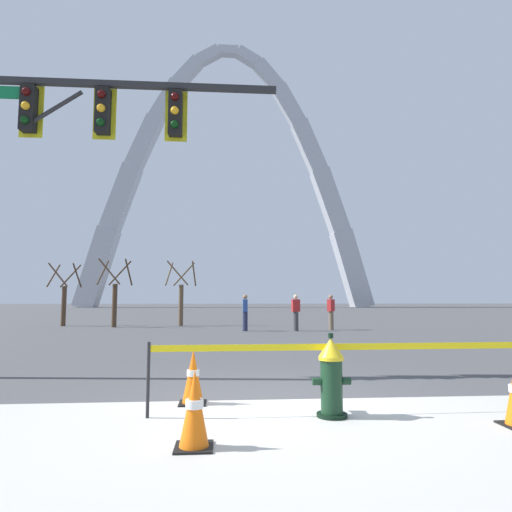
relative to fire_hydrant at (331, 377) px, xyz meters
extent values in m
plane|color=#474749|center=(-0.66, 0.88, -0.47)|extent=(240.00, 240.00, 0.00)
cylinder|color=black|center=(0.00, -0.01, -0.44)|extent=(0.36, 0.36, 0.05)
cylinder|color=#14331E|center=(0.00, -0.01, -0.11)|extent=(0.26, 0.26, 0.62)
cylinder|color=gold|center=(0.00, -0.01, 0.22)|extent=(0.30, 0.30, 0.04)
cone|color=gold|center=(0.00, -0.01, 0.35)|extent=(0.30, 0.30, 0.22)
cylinder|color=black|center=(0.00, -0.01, 0.49)|extent=(0.06, 0.06, 0.06)
cylinder|color=#14331E|center=(-0.18, -0.01, -0.04)|extent=(0.10, 0.09, 0.09)
cylinder|color=#14331E|center=(0.18, -0.01, -0.04)|extent=(0.10, 0.09, 0.09)
cylinder|color=#14331E|center=(0.00, 0.19, -0.14)|extent=(0.13, 0.14, 0.13)
cylinder|color=black|center=(0.00, 0.27, -0.14)|extent=(0.15, 0.03, 0.15)
cylinder|color=#232326|center=(-2.18, 0.10, -0.02)|extent=(0.04, 0.04, 0.89)
cube|color=yellow|center=(0.58, 0.14, 0.34)|extent=(5.52, 0.08, 0.08)
cube|color=black|center=(-1.56, -0.98, -0.45)|extent=(0.36, 0.36, 0.03)
cone|color=orange|center=(-1.56, -0.98, -0.09)|extent=(0.28, 0.28, 0.70)
cylinder|color=white|center=(-1.56, -0.98, -0.05)|extent=(0.17, 0.17, 0.08)
cube|color=black|center=(-1.69, 0.76, -0.45)|extent=(0.36, 0.36, 0.03)
cone|color=orange|center=(-1.69, 0.76, -0.09)|extent=(0.28, 0.28, 0.70)
cylinder|color=white|center=(-1.69, 0.76, -0.05)|extent=(0.17, 0.17, 0.08)
cube|color=#232326|center=(-3.36, 3.13, 5.13)|extent=(6.20, 0.12, 0.12)
cylinder|color=#232326|center=(-4.60, 3.13, 4.58)|extent=(1.11, 0.08, 0.81)
cube|color=black|center=(-5.06, 3.13, 4.58)|extent=(0.26, 0.24, 0.90)
cube|color=gold|center=(-5.06, 3.27, 4.58)|extent=(0.44, 0.03, 1.04)
sphere|color=#360606|center=(-5.06, 3.00, 4.86)|extent=(0.16, 0.16, 0.16)
sphere|color=orange|center=(-5.06, 3.00, 4.58)|extent=(0.16, 0.16, 0.16)
sphere|color=black|center=(-5.06, 3.00, 4.30)|extent=(0.16, 0.16, 0.16)
cube|color=black|center=(-3.66, 3.13, 4.58)|extent=(0.26, 0.24, 0.90)
cube|color=gold|center=(-3.66, 3.27, 4.58)|extent=(0.44, 0.03, 1.04)
sphere|color=#360606|center=(-3.66, 3.00, 4.86)|extent=(0.16, 0.16, 0.16)
sphere|color=orange|center=(-3.66, 3.00, 4.58)|extent=(0.16, 0.16, 0.16)
sphere|color=black|center=(-3.66, 3.00, 4.30)|extent=(0.16, 0.16, 0.16)
cube|color=black|center=(-2.26, 3.13, 4.58)|extent=(0.26, 0.24, 0.90)
cube|color=gold|center=(-2.26, 3.27, 4.58)|extent=(0.44, 0.03, 1.04)
sphere|color=#360606|center=(-2.26, 3.00, 4.86)|extent=(0.16, 0.16, 0.16)
sphere|color=orange|center=(-2.26, 3.00, 4.58)|extent=(0.16, 0.16, 0.16)
sphere|color=black|center=(-2.26, 3.00, 4.30)|extent=(0.16, 0.16, 0.16)
cube|color=#B2B5BC|center=(-21.96, 67.88, 5.95)|extent=(6.77, 3.31, 13.81)
cube|color=#B2B5BC|center=(-18.41, 67.88, 17.70)|extent=(6.45, 3.02, 11.74)
cube|color=#B2B5BC|center=(-14.86, 67.88, 27.33)|extent=(6.11, 2.73, 9.69)
cube|color=#B2B5BC|center=(-11.31, 67.88, 34.81)|extent=(5.73, 2.43, 7.68)
cube|color=#B2B5BC|center=(-7.76, 67.88, 40.15)|extent=(5.26, 2.14, 5.72)
cube|color=#B2B5BC|center=(-4.21, 67.88, 43.36)|extent=(4.59, 1.85, 3.77)
cube|color=#B2B5BC|center=(-0.66, 67.88, 44.43)|extent=(3.65, 1.56, 1.56)
cube|color=#B2B5BC|center=(2.89, 67.88, 43.36)|extent=(4.59, 1.85, 3.77)
cube|color=#B2B5BC|center=(6.44, 67.88, 40.15)|extent=(5.26, 2.14, 5.72)
cube|color=#B2B5BC|center=(9.99, 67.88, 34.81)|extent=(5.73, 2.43, 7.68)
cube|color=#B2B5BC|center=(13.54, 67.88, 27.33)|extent=(6.11, 2.73, 9.69)
cube|color=#B2B5BC|center=(17.09, 67.88, 17.70)|extent=(6.45, 3.02, 11.74)
cube|color=#B2B5BC|center=(20.64, 67.88, 5.95)|extent=(6.77, 3.31, 13.81)
cylinder|color=#473323|center=(-9.54, 18.19, 0.56)|extent=(0.24, 0.24, 2.06)
cylinder|color=#473323|center=(-10.17, 18.31, 2.16)|extent=(0.30, 1.13, 1.25)
cylinder|color=#473323|center=(-8.91, 18.12, 2.16)|extent=(0.19, 1.13, 1.25)
cylinder|color=#473323|center=(-9.48, 18.82, 2.16)|extent=(1.13, 0.19, 1.25)
cylinder|color=#473323|center=(-9.68, 17.56, 2.16)|extent=(1.12, 0.32, 1.25)
cylinder|color=#473323|center=(-6.69, 17.04, 0.61)|extent=(0.24, 0.24, 2.15)
cylinder|color=#473323|center=(-7.35, 17.17, 2.26)|extent=(0.31, 1.17, 1.29)
cylinder|color=#473323|center=(-6.03, 16.98, 2.26)|extent=(0.20, 1.18, 1.29)
cylinder|color=#473323|center=(-6.62, 17.71, 2.26)|extent=(1.18, 0.20, 1.29)
cylinder|color=#473323|center=(-6.84, 16.39, 2.26)|extent=(1.17, 0.33, 1.29)
cylinder|color=brown|center=(-3.49, 17.90, 0.60)|extent=(0.24, 0.24, 2.14)
cylinder|color=brown|center=(-4.15, 18.03, 2.26)|extent=(0.31, 1.17, 1.29)
cylinder|color=brown|center=(-2.83, 17.83, 2.26)|extent=(0.20, 1.18, 1.29)
cylinder|color=brown|center=(-3.43, 18.56, 2.26)|extent=(1.18, 0.20, 1.29)
cylinder|color=brown|center=(-3.64, 17.25, 2.26)|extent=(1.16, 0.33, 1.29)
cylinder|color=brown|center=(3.60, 14.36, -0.05)|extent=(0.22, 0.22, 0.84)
cube|color=#B22323|center=(3.60, 14.36, 0.64)|extent=(0.38, 0.38, 0.54)
sphere|color=#936B4C|center=(3.60, 14.36, 1.02)|extent=(0.20, 0.20, 0.20)
cylinder|color=#38383D|center=(1.90, 13.86, -0.05)|extent=(0.22, 0.22, 0.84)
cube|color=#B22323|center=(1.90, 13.86, 0.64)|extent=(0.37, 0.26, 0.54)
sphere|color=beige|center=(1.90, 13.86, 1.02)|extent=(0.20, 0.20, 0.20)
cylinder|color=#232847|center=(-0.33, 14.00, -0.05)|extent=(0.22, 0.22, 0.84)
cube|color=#2D4C99|center=(-0.33, 14.00, 0.64)|extent=(0.20, 0.34, 0.54)
sphere|color=#936B4C|center=(-0.33, 14.00, 1.02)|extent=(0.20, 0.20, 0.20)
camera|label=1|loc=(-1.30, -5.25, 0.94)|focal=30.61mm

